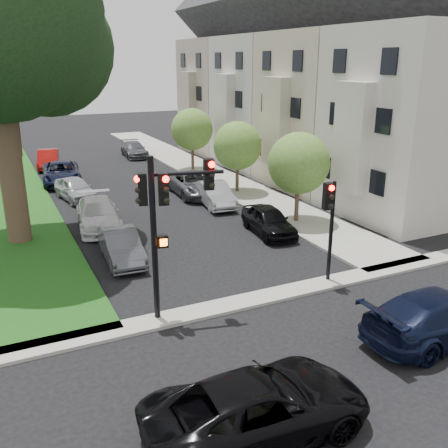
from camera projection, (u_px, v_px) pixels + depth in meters
name	position (u px, v px, depth m)	size (l,w,h in m)	color
ground	(290.00, 325.00, 16.35)	(140.00, 140.00, 0.00)	black
sidewalk_right	(197.00, 168.00, 39.65)	(3.50, 44.00, 0.12)	gray
sidewalk_cross	(260.00, 298.00, 18.05)	(60.00, 1.00, 0.12)	gray
house_a	(413.00, 86.00, 26.13)	(7.70, 7.55, 15.97)	beige
house_b	(326.00, 81.00, 32.56)	(7.70, 7.55, 15.97)	#AFA997
house_c	(268.00, 78.00, 38.98)	(7.70, 7.55, 15.97)	#BEB6AD
house_d	(226.00, 75.00, 45.40)	(7.70, 7.55, 15.97)	gray
small_tree_a	(299.00, 163.00, 25.63)	(3.21, 3.21, 4.81)	#453624
small_tree_b	(237.00, 146.00, 31.60)	(3.08, 3.08, 4.63)	#453624
small_tree_c	(192.00, 129.00, 38.10)	(3.20, 3.20, 4.80)	#453624
traffic_signal_main	(166.00, 209.00, 15.69)	(2.71, 0.79, 5.53)	black
traffic_signal_secondary	(330.00, 214.00, 18.59)	(0.53, 0.43, 4.03)	black
car_cross_near	(258.00, 407.00, 11.38)	(2.48, 5.37, 1.49)	black
car_cross_far	(443.00, 316.00, 15.33)	(2.20, 5.42, 1.57)	black
car_parked_0	(269.00, 220.00, 24.70)	(1.64, 4.08, 1.39)	black
car_parked_1	(215.00, 194.00, 29.46)	(1.48, 4.25, 1.40)	#999BA0
car_parked_2	(193.00, 184.00, 31.84)	(2.40, 5.20, 1.44)	#3F4247
car_parked_4	(134.00, 149.00, 44.37)	(1.84, 4.53, 1.31)	#3F4247
car_parked_5	(121.00, 246.00, 21.36)	(1.43, 4.10, 1.35)	#3F4247
car_parked_6	(98.00, 214.00, 25.59)	(2.06, 5.06, 1.47)	silver
car_parked_7	(75.00, 189.00, 30.72)	(1.66, 4.12, 1.40)	#999BA0
car_parked_8	(61.00, 173.00, 34.80)	(2.48, 5.38, 1.49)	black
car_parked_9	(48.00, 159.00, 39.73)	(1.53, 4.39, 1.45)	maroon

